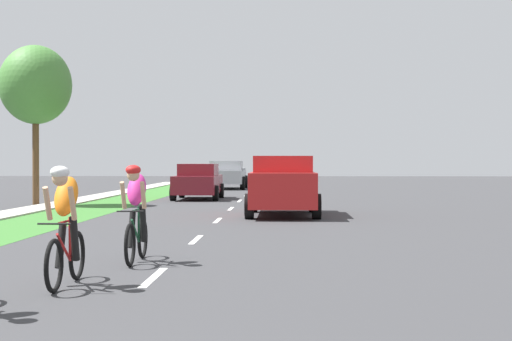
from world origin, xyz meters
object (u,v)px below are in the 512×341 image
(cyclist_trailing, at_px, (65,225))
(suv_red, at_px, (283,184))
(pickup_silver, at_px, (227,175))
(street_tree_near, at_px, (35,85))
(cyclist_distant, at_px, (136,212))
(sedan_maroon, at_px, (198,181))

(cyclist_trailing, relative_size, suv_red, 0.37)
(cyclist_trailing, height_order, pickup_silver, pickup_silver)
(cyclist_trailing, distance_m, suv_red, 13.36)
(cyclist_trailing, bearing_deg, street_tree_near, 109.54)
(cyclist_distant, distance_m, street_tree_near, 17.23)
(suv_red, bearing_deg, cyclist_trailing, -102.18)
(cyclist_distant, height_order, pickup_silver, pickup_silver)
(pickup_silver, bearing_deg, sedan_maroon, -91.63)
(suv_red, relative_size, sedan_maroon, 1.09)
(pickup_silver, bearing_deg, street_tree_near, -109.01)
(street_tree_near, bearing_deg, cyclist_trailing, -70.46)
(cyclist_trailing, xyz_separation_m, street_tree_near, (-6.31, 17.78, 3.62))
(street_tree_near, bearing_deg, sedan_maroon, 41.26)
(sedan_maroon, xyz_separation_m, pickup_silver, (0.34, 12.06, 0.06))
(suv_red, bearing_deg, sedan_maroon, 111.06)
(sedan_maroon, distance_m, street_tree_near, 8.13)
(cyclist_trailing, height_order, sedan_maroon, cyclist_trailing)
(cyclist_trailing, xyz_separation_m, cyclist_distant, (0.47, 2.35, 0.00))
(sedan_maroon, xyz_separation_m, street_tree_near, (-5.46, -4.79, 3.66))
(suv_red, distance_m, pickup_silver, 21.83)
(sedan_maroon, bearing_deg, pickup_silver, 88.37)
(cyclist_trailing, relative_size, pickup_silver, 0.34)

